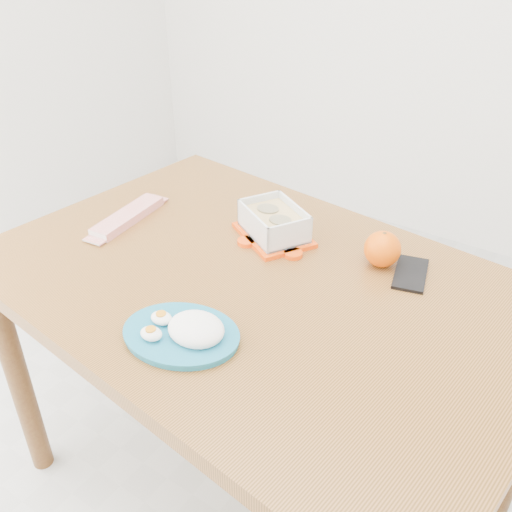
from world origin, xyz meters
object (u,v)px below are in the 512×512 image
Objects in this scene: dining_table at (256,313)px; orange_fruit at (382,249)px; food_container at (274,223)px; rice_plate at (186,330)px; smartphone at (411,274)px.

orange_fruit reaches higher than dining_table.
rice_plate is at bearing -50.99° from food_container.
orange_fruit is at bearing 36.49° from food_container.
food_container reaches higher than dining_table.
food_container is at bearing 170.17° from smartphone.
rice_plate is (0.00, -0.24, 0.12)m from dining_table.
food_container is at bearing -173.18° from orange_fruit.
rice_plate is at bearing -136.42° from smartphone.
rice_plate is (-0.20, -0.45, -0.02)m from orange_fruit.
rice_plate is at bearing -114.21° from orange_fruit.
food_container reaches higher than smartphone.
food_container is 0.35m from smartphone.
smartphone is at bearing -2.01° from orange_fruit.
food_container is at bearing 117.41° from dining_table.
orange_fruit is 0.30× the size of rice_plate.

